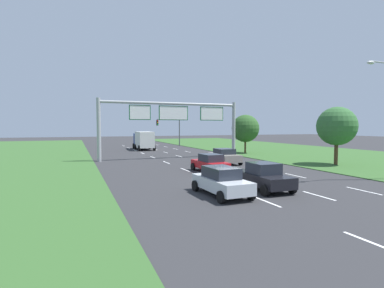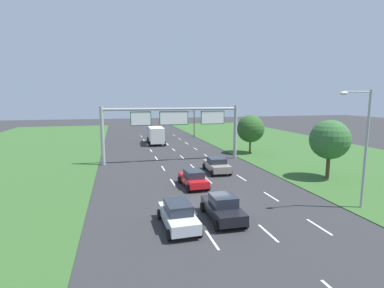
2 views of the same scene
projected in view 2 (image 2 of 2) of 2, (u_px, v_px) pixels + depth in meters
name	position (u px, v px, depth m)	size (l,w,h in m)	color
ground_plane	(209.00, 202.00, 23.07)	(200.00, 200.00, 0.00)	#2D2D30
grass_verge_right	(344.00, 161.00, 37.75)	(24.00, 120.00, 0.06)	#335B28
lane_dashes_inner_left	(163.00, 168.00, 34.14)	(0.14, 62.40, 0.01)	white
lane_dashes_inner_right	(193.00, 167.00, 34.99)	(0.14, 62.40, 0.01)	white
lane_dashes_slip	(221.00, 165.00, 35.84)	(0.14, 62.40, 0.01)	white
car_near_red	(193.00, 178.00, 26.92)	(2.18, 4.12, 1.54)	red
car_lead_silver	(178.00, 215.00, 18.46)	(2.14, 4.34, 1.60)	silver
car_mid_lane	(217.00, 165.00, 32.30)	(2.34, 4.43, 1.57)	gray
car_far_ahead	(223.00, 208.00, 19.67)	(2.17, 4.39, 1.66)	black
box_truck	(156.00, 135.00, 52.17)	(2.82, 7.22, 3.00)	navy
sign_gantry	(174.00, 122.00, 37.16)	(17.24, 0.44, 7.00)	#9EA0A5
traffic_light_mast	(185.00, 119.00, 59.93)	(4.76, 0.49, 5.60)	#47494F
street_lamp	(362.00, 139.00, 20.94)	(2.61, 0.32, 8.50)	#9EA0A5
roadside_tree_near	(330.00, 140.00, 29.33)	(3.86, 3.86, 5.84)	#513823
roadside_tree_mid	(251.00, 129.00, 42.98)	(3.93, 3.93, 5.56)	#513823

